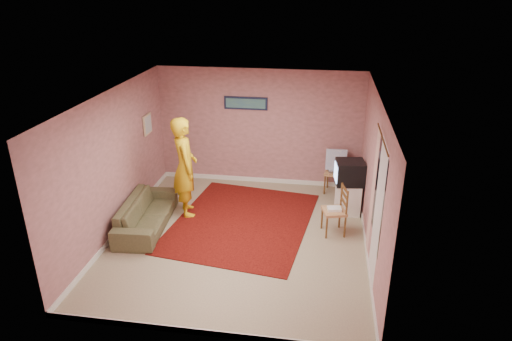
# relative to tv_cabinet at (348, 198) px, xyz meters

# --- Properties ---
(ground) EXTENTS (5.00, 5.00, 0.00)m
(ground) POSITION_rel_tv_cabinet_xyz_m (-1.95, -1.29, -0.32)
(ground) COLOR tan
(ground) RESTS_ON ground
(wall_back) EXTENTS (4.50, 0.02, 2.60)m
(wall_back) POSITION_rel_tv_cabinet_xyz_m (-1.95, 1.21, 0.98)
(wall_back) COLOR #C07E84
(wall_back) RESTS_ON ground
(wall_front) EXTENTS (4.50, 0.02, 2.60)m
(wall_front) POSITION_rel_tv_cabinet_xyz_m (-1.95, -3.79, 0.98)
(wall_front) COLOR #C07E84
(wall_front) RESTS_ON ground
(wall_left) EXTENTS (0.02, 5.00, 2.60)m
(wall_left) POSITION_rel_tv_cabinet_xyz_m (-4.20, -1.29, 0.98)
(wall_left) COLOR #C07E84
(wall_left) RESTS_ON ground
(wall_right) EXTENTS (0.02, 5.00, 2.60)m
(wall_right) POSITION_rel_tv_cabinet_xyz_m (0.30, -1.29, 0.98)
(wall_right) COLOR #C07E84
(wall_right) RESTS_ON ground
(ceiling) EXTENTS (4.50, 5.00, 0.02)m
(ceiling) POSITION_rel_tv_cabinet_xyz_m (-1.95, -1.29, 2.28)
(ceiling) COLOR silver
(ceiling) RESTS_ON wall_back
(baseboard_back) EXTENTS (4.50, 0.02, 0.10)m
(baseboard_back) POSITION_rel_tv_cabinet_xyz_m (-1.95, 1.20, -0.27)
(baseboard_back) COLOR white
(baseboard_back) RESTS_ON ground
(baseboard_front) EXTENTS (4.50, 0.02, 0.10)m
(baseboard_front) POSITION_rel_tv_cabinet_xyz_m (-1.95, -3.78, -0.27)
(baseboard_front) COLOR white
(baseboard_front) RESTS_ON ground
(baseboard_left) EXTENTS (0.02, 5.00, 0.10)m
(baseboard_left) POSITION_rel_tv_cabinet_xyz_m (-4.19, -1.29, -0.27)
(baseboard_left) COLOR white
(baseboard_left) RESTS_ON ground
(baseboard_right) EXTENTS (0.02, 5.00, 0.10)m
(baseboard_right) POSITION_rel_tv_cabinet_xyz_m (0.29, -1.29, -0.27)
(baseboard_right) COLOR white
(baseboard_right) RESTS_ON ground
(window) EXTENTS (0.01, 1.10, 1.50)m
(window) POSITION_rel_tv_cabinet_xyz_m (0.29, -2.19, 1.13)
(window) COLOR black
(window) RESTS_ON wall_right
(curtain_sheer) EXTENTS (0.01, 0.75, 2.10)m
(curtain_sheer) POSITION_rel_tv_cabinet_xyz_m (0.28, -2.34, 0.93)
(curtain_sheer) COLOR silver
(curtain_sheer) RESTS_ON wall_right
(curtain_floral) EXTENTS (0.01, 0.35, 2.10)m
(curtain_floral) POSITION_rel_tv_cabinet_xyz_m (0.26, -1.64, 0.93)
(curtain_floral) COLOR beige
(curtain_floral) RESTS_ON wall_right
(curtain_rod) EXTENTS (0.02, 1.40, 0.02)m
(curtain_rod) POSITION_rel_tv_cabinet_xyz_m (0.25, -2.19, 2.00)
(curtain_rod) COLOR brown
(curtain_rod) RESTS_ON wall_right
(picture_back) EXTENTS (0.95, 0.04, 0.28)m
(picture_back) POSITION_rel_tv_cabinet_xyz_m (-2.25, 1.17, 1.53)
(picture_back) COLOR #121832
(picture_back) RESTS_ON wall_back
(picture_left) EXTENTS (0.04, 0.38, 0.42)m
(picture_left) POSITION_rel_tv_cabinet_xyz_m (-4.17, 0.31, 1.23)
(picture_left) COLOR beige
(picture_left) RESTS_ON wall_left
(area_rug) EXTENTS (2.87, 3.40, 0.02)m
(area_rug) POSITION_rel_tv_cabinet_xyz_m (-2.00, -0.73, -0.31)
(area_rug) COLOR #310505
(area_rug) RESTS_ON ground
(tv_cabinet) EXTENTS (0.50, 0.45, 0.63)m
(tv_cabinet) POSITION_rel_tv_cabinet_xyz_m (0.00, 0.00, 0.00)
(tv_cabinet) COLOR white
(tv_cabinet) RESTS_ON ground
(crt_tv) EXTENTS (0.59, 0.54, 0.46)m
(crt_tv) POSITION_rel_tv_cabinet_xyz_m (-0.01, -0.00, 0.55)
(crt_tv) COLOR black
(crt_tv) RESTS_ON tv_cabinet
(chair_a) EXTENTS (0.49, 0.47, 0.51)m
(chair_a) POSITION_rel_tv_cabinet_xyz_m (-0.25, 0.91, 0.26)
(chair_a) COLOR tan
(chair_a) RESTS_ON ground
(dvd_player) EXTENTS (0.35, 0.28, 0.05)m
(dvd_player) POSITION_rel_tv_cabinet_xyz_m (-0.25, 0.91, 0.19)
(dvd_player) COLOR #A8A8AD
(dvd_player) RESTS_ON chair_a
(blue_throw) EXTENTS (0.44, 0.06, 0.46)m
(blue_throw) POSITION_rel_tv_cabinet_xyz_m (-0.25, 0.91, 0.45)
(blue_throw) COLOR #8DA8E8
(blue_throw) RESTS_ON chair_a
(chair_b) EXTENTS (0.49, 0.50, 0.50)m
(chair_b) POSITION_rel_tv_cabinet_xyz_m (-0.28, -0.86, 0.25)
(chair_b) COLOR tan
(chair_b) RESTS_ON ground
(game_console) EXTENTS (0.27, 0.22, 0.05)m
(game_console) POSITION_rel_tv_cabinet_xyz_m (-0.28, -0.86, 0.18)
(game_console) COLOR white
(game_console) RESTS_ON chair_b
(sofa) EXTENTS (0.88, 1.94, 0.55)m
(sofa) POSITION_rel_tv_cabinet_xyz_m (-3.75, -1.16, -0.04)
(sofa) COLOR brown
(sofa) RESTS_ON ground
(person) EXTENTS (0.74, 0.86, 1.98)m
(person) POSITION_rel_tv_cabinet_xyz_m (-3.15, -0.51, 0.67)
(person) COLOR gold
(person) RESTS_ON ground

